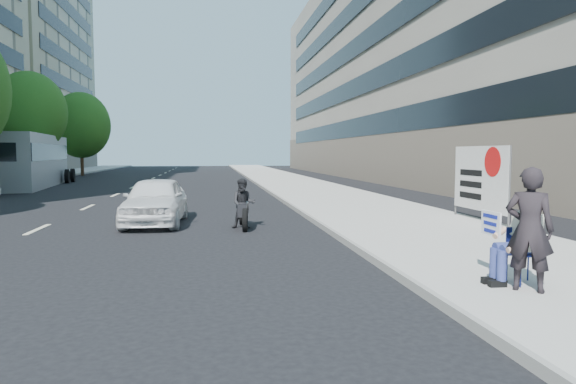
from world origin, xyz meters
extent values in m
plane|color=black|center=(0.00, 0.00, 0.00)|extent=(160.00, 160.00, 0.00)
cube|color=#A9A59E|center=(4.00, 20.00, 0.07)|extent=(5.00, 120.00, 0.15)
cube|color=gray|center=(17.00, 32.00, 10.00)|extent=(14.00, 70.00, 20.00)
cylinder|color=#382616|center=(-13.70, 30.00, 1.49)|extent=(0.30, 0.30, 2.97)
ellipsoid|color=#205416|center=(-13.70, 30.00, 4.89)|extent=(4.80, 4.80, 5.52)
cylinder|color=#382616|center=(-13.70, 44.00, 1.31)|extent=(0.30, 0.30, 2.62)
ellipsoid|color=#205416|center=(-13.70, 44.00, 4.79)|extent=(5.40, 5.40, 6.21)
cylinder|color=#11184D|center=(2.86, -0.30, 0.38)|extent=(0.02, 0.02, 0.45)
cylinder|color=#11184D|center=(3.22, -0.30, 0.38)|extent=(0.02, 0.02, 0.45)
cylinder|color=#11184D|center=(2.86, 0.06, 0.38)|extent=(0.02, 0.02, 0.45)
cylinder|color=#11184D|center=(3.22, 0.06, 0.38)|extent=(0.02, 0.02, 0.45)
cube|color=#11184D|center=(3.04, -0.12, 0.61)|extent=(0.40, 0.40, 0.03)
cube|color=#11184D|center=(3.04, 0.07, 0.80)|extent=(0.40, 0.02, 0.40)
cylinder|color=navy|center=(2.82, -0.22, 0.70)|extent=(0.44, 0.17, 0.17)
cylinder|color=navy|center=(2.60, -0.22, 0.47)|extent=(0.14, 0.14, 0.46)
cube|color=black|center=(2.54, -0.22, 0.20)|extent=(0.26, 0.11, 0.10)
cylinder|color=navy|center=(2.82, -0.02, 0.70)|extent=(0.44, 0.17, 0.17)
cylinder|color=navy|center=(2.60, -0.02, 0.47)|extent=(0.14, 0.14, 0.46)
cube|color=black|center=(2.54, -0.02, 0.20)|extent=(0.26, 0.11, 0.10)
cube|color=beige|center=(3.06, -0.12, 0.96)|extent=(0.26, 0.42, 0.56)
sphere|color=tan|center=(3.06, -0.12, 1.33)|extent=(0.23, 0.23, 0.23)
ellipsoid|color=gray|center=(3.08, -0.12, 1.36)|extent=(0.22, 0.24, 0.19)
ellipsoid|color=gray|center=(2.98, -0.12, 1.26)|extent=(0.10, 0.14, 0.13)
cylinder|color=beige|center=(2.94, -0.36, 0.93)|extent=(0.30, 0.10, 0.25)
cylinder|color=tan|center=(2.74, -0.36, 0.75)|extent=(0.29, 0.09, 0.14)
cylinder|color=beige|center=(2.99, 0.14, 0.98)|extent=(0.26, 0.20, 0.32)
cylinder|color=tan|center=(2.86, 0.28, 0.88)|extent=(0.30, 0.21, 0.18)
cube|color=white|center=(2.79, 0.43, 1.01)|extent=(0.03, 0.55, 0.40)
imported|color=black|center=(2.84, -0.49, 1.05)|extent=(0.78, 0.75, 1.80)
cylinder|color=#4C4C4C|center=(6.20, 5.38, 1.25)|extent=(0.06, 0.06, 2.20)
cylinder|color=#4C4C4C|center=(6.20, 8.38, 1.25)|extent=(0.06, 0.06, 2.20)
cube|color=beige|center=(6.18, 6.88, 1.40)|extent=(0.04, 3.00, 1.90)
cylinder|color=#A50C0C|center=(6.16, 6.18, 1.90)|extent=(0.01, 0.84, 0.84)
cube|color=black|center=(6.16, 7.38, 1.55)|extent=(0.01, 1.30, 0.18)
cube|color=black|center=(6.16, 7.38, 1.20)|extent=(0.01, 1.30, 0.18)
cube|color=black|center=(6.16, 7.38, 0.85)|extent=(0.01, 1.30, 0.18)
imported|color=white|center=(-3.34, 8.69, 0.72)|extent=(1.87, 4.27, 1.43)
cylinder|color=black|center=(-0.76, 6.72, 0.32)|extent=(0.20, 0.65, 0.64)
cylinder|color=black|center=(-0.76, 8.12, 0.32)|extent=(0.20, 0.65, 0.64)
cube|color=black|center=(-0.76, 7.42, 0.55)|extent=(0.40, 1.22, 0.35)
imported|color=black|center=(-0.76, 7.32, 0.71)|extent=(0.75, 0.62, 1.42)
cube|color=gray|center=(-13.00, 27.73, 1.65)|extent=(3.76, 12.20, 3.30)
cube|color=black|center=(-14.27, 27.73, 2.20)|extent=(1.28, 11.44, 1.00)
cube|color=black|center=(-11.73, 27.73, 2.20)|extent=(1.28, 11.44, 1.00)
cylinder|color=black|center=(-11.75, 23.23, 0.50)|extent=(0.35, 1.02, 1.00)
cylinder|color=black|center=(-11.75, 25.23, 0.50)|extent=(0.35, 1.02, 1.00)
cylinder|color=black|center=(-14.25, 31.23, 0.50)|extent=(0.35, 1.02, 1.00)
cylinder|color=black|center=(-11.75, 31.23, 0.50)|extent=(0.35, 1.02, 1.00)
cylinder|color=black|center=(-14.25, 32.73, 0.50)|extent=(0.35, 1.02, 1.00)
cylinder|color=black|center=(-11.75, 32.73, 0.50)|extent=(0.35, 1.02, 1.00)
camera|label=1|loc=(-1.69, -7.19, 2.14)|focal=32.00mm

